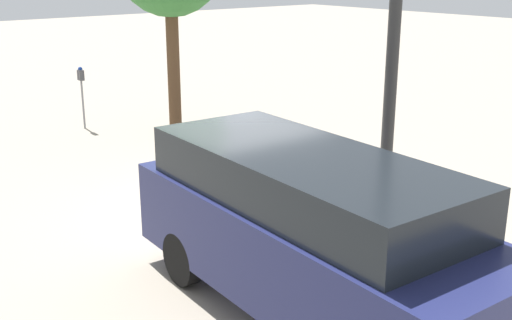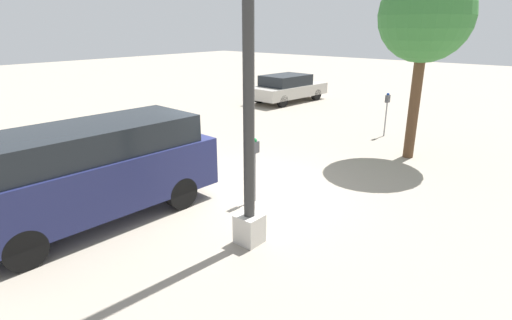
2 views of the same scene
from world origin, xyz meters
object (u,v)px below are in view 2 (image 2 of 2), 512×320
Objects in this scene: parking_meter_near at (255,155)px; parking_meter_far at (387,105)px; parked_van at (91,170)px; car_distant at (287,88)px; street_tree at (426,17)px; lamp_post at (249,119)px.

parking_meter_near is 0.95× the size of parking_meter_far.
car_distant is at bearing -156.93° from parked_van.
parked_van is at bearing -155.23° from car_distant.
street_tree reaches higher than parked_van.
parking_meter_far is 8.95m from lamp_post.
parking_meter_near is at bearing 1.88° from parking_meter_far.
parking_meter_near is 0.33× the size of car_distant.
parked_van is (1.35, -2.97, -1.22)m from lamp_post.
parking_meter_far is 10.30m from parked_van.
lamp_post is at bearing 38.70° from parking_meter_near.
parking_meter_near is 0.28× the size of street_tree.
parking_meter_far is 0.29× the size of street_tree.
car_distant is 10.26m from street_tree.
lamp_post is 1.19× the size of parked_van.
parking_meter_near is 6.39m from street_tree.
parking_meter_near is 3.37m from parked_van.
street_tree is at bearing 166.12° from parking_meter_near.
street_tree is at bearing 41.41° from parking_meter_far.
car_distant is 0.85× the size of street_tree.
parked_van is 0.97× the size of street_tree.
parked_van is 1.14× the size of car_distant.
parked_van reaches higher than parking_meter_near.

